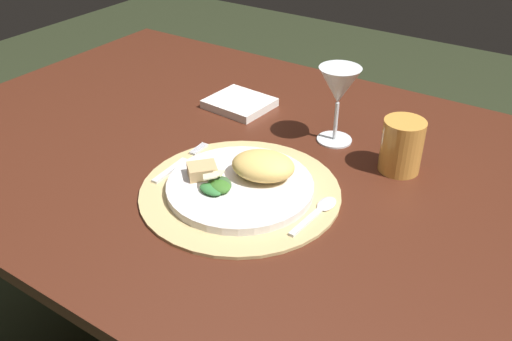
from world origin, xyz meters
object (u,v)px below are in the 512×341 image
Objects in this scene: dining_table at (246,215)px; amber_tumbler at (402,146)px; dinner_plate at (240,186)px; spoon at (321,209)px; napkin at (240,103)px; wine_glass at (339,88)px; fork at (178,164)px.

dining_table is 13.96× the size of amber_tumbler.
dinner_plate is 2.00× the size of spoon.
spoon is 1.27× the size of amber_tumbler.
napkin is 0.86× the size of wine_glass.
dinner_plate is 0.15m from spoon.
spoon reaches higher than dining_table.
amber_tumbler reaches higher than dining_table.
spoon is 0.21m from amber_tumbler.
dining_table is 10.46× the size of napkin.
amber_tumbler is (0.35, 0.23, 0.04)m from fork.
dinner_plate is 0.14m from fork.
dinner_plate is 2.54× the size of amber_tumbler.
amber_tumbler is (0.27, 0.11, 0.20)m from dining_table.
wine_glass is at bearing 167.61° from amber_tumbler.
dinner_plate is 0.35m from napkin.
wine_glass reaches higher than dining_table.
dinner_plate is at bearing -1.23° from fork.
amber_tumbler is at bearing -12.39° from wine_glass.
amber_tumbler is at bearing 22.38° from dining_table.
spoon is 0.43m from napkin.
dining_table is 0.36m from amber_tumbler.
wine_glass reaches higher than spoon.
wine_glass reaches higher than amber_tumbler.
napkin is (-0.20, 0.28, -0.00)m from dinner_plate.
napkin is at bearing 143.39° from spoon.
wine_glass is (0.12, 0.14, 0.27)m from dining_table.
dining_table is at bearing -129.88° from wine_glass.
fork is 0.29m from spoon.
wine_glass is (-0.09, 0.24, 0.11)m from spoon.
fork is at bearing -123.59° from dining_table.
napkin is 0.28m from wine_glass.
napkin reaches higher than dining_table.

